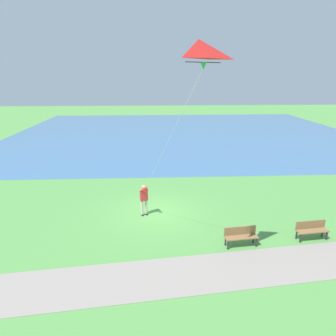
{
  "coord_description": "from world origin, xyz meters",
  "views": [
    {
      "loc": [
        15.27,
        -0.08,
        7.45
      ],
      "look_at": [
        0.07,
        0.68,
        2.67
      ],
      "focal_mm": 32.12,
      "sensor_mm": 36.0,
      "label": 1
    }
  ],
  "objects_px": {
    "person_kite_flyer": "(144,197)",
    "park_bench_near_walkway": "(241,235)",
    "flying_kite": "(198,57)",
    "park_bench_far_walkway": "(312,229)"
  },
  "relations": [
    {
      "from": "person_kite_flyer",
      "to": "park_bench_near_walkway",
      "type": "relative_size",
      "value": 1.19
    },
    {
      "from": "park_bench_near_walkway",
      "to": "park_bench_far_walkway",
      "type": "relative_size",
      "value": 1.0
    },
    {
      "from": "person_kite_flyer",
      "to": "park_bench_far_walkway",
      "type": "relative_size",
      "value": 1.19
    },
    {
      "from": "person_kite_flyer",
      "to": "park_bench_far_walkway",
      "type": "xyz_separation_m",
      "value": [
        2.9,
        7.91,
        -0.54
      ]
    },
    {
      "from": "person_kite_flyer",
      "to": "flying_kite",
      "type": "xyz_separation_m",
      "value": [
        5.21,
        1.99,
        6.92
      ]
    },
    {
      "from": "person_kite_flyer",
      "to": "park_bench_near_walkway",
      "type": "bearing_deg",
      "value": 53.35
    },
    {
      "from": "park_bench_far_walkway",
      "to": "flying_kite",
      "type": "bearing_deg",
      "value": -68.63
    },
    {
      "from": "flying_kite",
      "to": "park_bench_near_walkway",
      "type": "bearing_deg",
      "value": 128.22
    },
    {
      "from": "person_kite_flyer",
      "to": "park_bench_near_walkway",
      "type": "height_order",
      "value": "person_kite_flyer"
    },
    {
      "from": "flying_kite",
      "to": "park_bench_far_walkway",
      "type": "xyz_separation_m",
      "value": [
        -2.31,
        5.91,
        -7.45
      ]
    }
  ]
}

